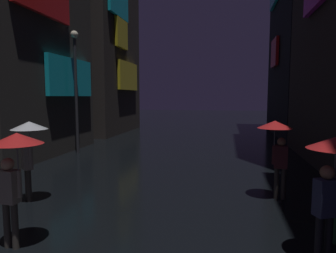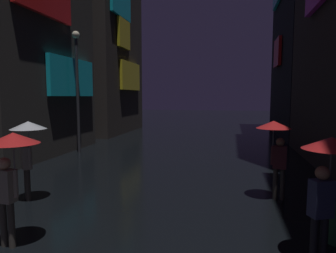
{
  "view_description": "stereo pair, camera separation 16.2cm",
  "coord_description": "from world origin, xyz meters",
  "px_view_note": "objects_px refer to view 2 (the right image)",
  "views": [
    {
      "loc": [
        2.15,
        0.08,
        2.76
      ],
      "look_at": [
        0.0,
        10.9,
        1.64
      ],
      "focal_mm": 32.0,
      "sensor_mm": 36.0,
      "label": 1
    },
    {
      "loc": [
        2.31,
        0.11,
        2.76
      ],
      "look_at": [
        0.0,
        10.9,
        1.64
      ],
      "focal_mm": 32.0,
      "sensor_mm": 36.0,
      "label": 2
    }
  ],
  "objects_px": {
    "pedestrian_foreground_right_red": "(276,138)",
    "pedestrian_midstreet_left_red": "(328,165)",
    "streetlamp_left_far": "(77,78)",
    "pedestrian_foreground_left_red": "(11,158)",
    "pedestrian_near_crossing_clear": "(28,138)"
  },
  "relations": [
    {
      "from": "pedestrian_foreground_right_red",
      "to": "streetlamp_left_far",
      "type": "bearing_deg",
      "value": 149.13
    },
    {
      "from": "pedestrian_foreground_right_red",
      "to": "pedestrian_midstreet_left_red",
      "type": "distance_m",
      "value": 3.17
    },
    {
      "from": "pedestrian_foreground_right_red",
      "to": "pedestrian_midstreet_left_red",
      "type": "height_order",
      "value": "same"
    },
    {
      "from": "pedestrian_foreground_right_red",
      "to": "streetlamp_left_far",
      "type": "xyz_separation_m",
      "value": [
        -8.45,
        5.05,
        1.95
      ]
    },
    {
      "from": "pedestrian_near_crossing_clear",
      "to": "streetlamp_left_far",
      "type": "xyz_separation_m",
      "value": [
        -2.13,
        6.52,
        1.95
      ]
    },
    {
      "from": "pedestrian_foreground_left_red",
      "to": "pedestrian_foreground_right_red",
      "type": "relative_size",
      "value": 1.0
    },
    {
      "from": "pedestrian_foreground_left_red",
      "to": "streetlamp_left_far",
      "type": "bearing_deg",
      "value": 111.62
    },
    {
      "from": "pedestrian_near_crossing_clear",
      "to": "pedestrian_midstreet_left_red",
      "type": "height_order",
      "value": "same"
    },
    {
      "from": "pedestrian_near_crossing_clear",
      "to": "pedestrian_foreground_left_red",
      "type": "relative_size",
      "value": 1.0
    },
    {
      "from": "pedestrian_foreground_left_red",
      "to": "pedestrian_foreground_right_red",
      "type": "bearing_deg",
      "value": 36.38
    },
    {
      "from": "pedestrian_foreground_left_red",
      "to": "pedestrian_near_crossing_clear",
      "type": "bearing_deg",
      "value": 121.05
    },
    {
      "from": "pedestrian_foreground_left_red",
      "to": "streetlamp_left_far",
      "type": "xyz_separation_m",
      "value": [
        -3.46,
        8.73,
        1.95
      ]
    },
    {
      "from": "pedestrian_midstreet_left_red",
      "to": "streetlamp_left_far",
      "type": "height_order",
      "value": "streetlamp_left_far"
    },
    {
      "from": "streetlamp_left_far",
      "to": "pedestrian_near_crossing_clear",
      "type": "bearing_deg",
      "value": -71.9
    },
    {
      "from": "streetlamp_left_far",
      "to": "pedestrian_foreground_right_red",
      "type": "bearing_deg",
      "value": -30.87
    }
  ]
}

